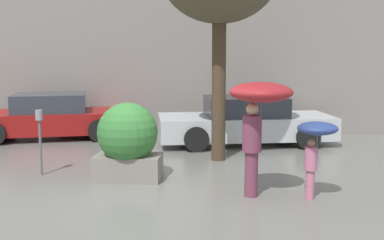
{
  "coord_description": "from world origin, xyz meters",
  "views": [
    {
      "loc": [
        1.47,
        -7.93,
        2.43
      ],
      "look_at": [
        0.6,
        1.6,
        1.05
      ],
      "focal_mm": 45.0,
      "sensor_mm": 36.0,
      "label": 1
    }
  ],
  "objects_px": {
    "person_adult": "(259,105)",
    "parking_meter": "(40,129)",
    "planter_box": "(128,140)",
    "parked_car_far": "(50,117)",
    "person_child": "(316,138)",
    "parked_car_near": "(245,122)"
  },
  "relations": [
    {
      "from": "planter_box",
      "to": "parking_meter",
      "type": "distance_m",
      "value": 1.8
    },
    {
      "from": "planter_box",
      "to": "parked_car_far",
      "type": "height_order",
      "value": "planter_box"
    },
    {
      "from": "parked_car_near",
      "to": "parked_car_far",
      "type": "height_order",
      "value": "same"
    },
    {
      "from": "person_adult",
      "to": "parking_meter",
      "type": "relative_size",
      "value": 1.49
    },
    {
      "from": "planter_box",
      "to": "person_adult",
      "type": "bearing_deg",
      "value": -20.57
    },
    {
      "from": "person_child",
      "to": "parking_meter",
      "type": "height_order",
      "value": "person_child"
    },
    {
      "from": "planter_box",
      "to": "parking_meter",
      "type": "bearing_deg",
      "value": 174.24
    },
    {
      "from": "planter_box",
      "to": "parked_car_far",
      "type": "bearing_deg",
      "value": 126.99
    },
    {
      "from": "person_child",
      "to": "planter_box",
      "type": "bearing_deg",
      "value": -169.76
    },
    {
      "from": "planter_box",
      "to": "parked_car_near",
      "type": "height_order",
      "value": "planter_box"
    },
    {
      "from": "person_child",
      "to": "parked_car_far",
      "type": "distance_m",
      "value": 8.31
    },
    {
      "from": "person_adult",
      "to": "parked_car_near",
      "type": "relative_size",
      "value": 0.4
    },
    {
      "from": "person_adult",
      "to": "person_child",
      "type": "relative_size",
      "value": 1.49
    },
    {
      "from": "planter_box",
      "to": "person_adult",
      "type": "relative_size",
      "value": 0.76
    },
    {
      "from": "parked_car_near",
      "to": "parking_meter",
      "type": "height_order",
      "value": "parking_meter"
    },
    {
      "from": "parking_meter",
      "to": "parked_car_far",
      "type": "bearing_deg",
      "value": 108.98
    },
    {
      "from": "person_adult",
      "to": "parking_meter",
      "type": "bearing_deg",
      "value": -172.48
    },
    {
      "from": "parked_car_far",
      "to": "parking_meter",
      "type": "distance_m",
      "value": 4.27
    },
    {
      "from": "parked_car_far",
      "to": "person_child",
      "type": "bearing_deg",
      "value": -144.98
    },
    {
      "from": "person_adult",
      "to": "person_child",
      "type": "xyz_separation_m",
      "value": [
        0.92,
        -0.06,
        -0.52
      ]
    },
    {
      "from": "parked_car_near",
      "to": "person_child",
      "type": "bearing_deg",
      "value": -179.07
    },
    {
      "from": "planter_box",
      "to": "parked_car_far",
      "type": "xyz_separation_m",
      "value": [
        -3.17,
        4.21,
        -0.19
      ]
    }
  ]
}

